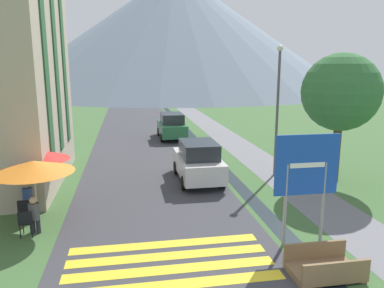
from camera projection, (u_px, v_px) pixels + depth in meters
The scene contains 19 objects.
ground_plane at pixel (179, 141), 25.90m from camera, with size 160.00×160.00×0.00m, color #3D6033.
road at pixel (138, 121), 35.11m from camera, with size 6.40×60.00×0.01m.
footpath at pixel (201, 120), 36.14m from camera, with size 2.20×60.00×0.01m.
drainage_channel at pixel (177, 120), 35.74m from camera, with size 0.60×60.00×0.00m.
crosswalk_marking at pixel (170, 262), 9.90m from camera, with size 5.44×2.54×0.01m.
mountain_distant at pixel (176, 32), 77.80m from camera, with size 70.38×70.38×23.96m.
road_sign at pixel (306, 174), 10.50m from camera, with size 1.89×0.11×3.26m.
footbridge at pixel (324, 267), 9.24m from camera, with size 1.70×1.10×0.65m.
parked_car_near at pixel (198, 161), 16.78m from camera, with size 1.87×3.97×1.82m.
parked_car_far at pixel (172, 126), 26.63m from camera, with size 1.85×4.08×1.82m.
cafe_chair_nearest at pixel (26, 221), 11.27m from camera, with size 0.40×0.40×0.85m.
cafe_chair_far_left at pixel (41, 183), 14.99m from camera, with size 0.40×0.40×0.85m.
cafe_chair_near_right at pixel (25, 209), 12.22m from camera, with size 0.40×0.40×0.85m.
cafe_umbrella_front_orange at pixel (33, 167), 11.53m from camera, with size 2.47×2.47×2.25m.
cafe_umbrella_middle_red at pixel (37, 155), 13.70m from camera, with size 2.33×2.33×2.10m.
person_seated_far at pixel (34, 213), 11.50m from camera, with size 0.32×0.32×1.19m.
person_seated_near at pixel (28, 198), 12.79m from camera, with size 0.32×0.32×1.24m.
streetlamp at pixel (278, 101), 17.17m from camera, with size 0.28×0.28×6.02m.
tree_by_path at pixel (341, 93), 16.12m from camera, with size 3.36×3.36×5.68m.
Camera 1 is at (-3.48, -5.17, 5.11)m, focal length 35.00 mm.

